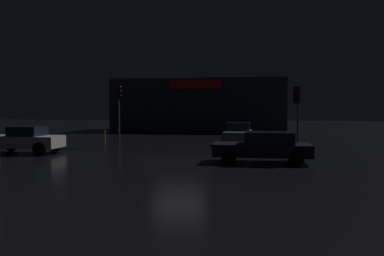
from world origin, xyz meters
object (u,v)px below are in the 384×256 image
(store_building, at_px, (200,105))
(car_crossing, at_px, (238,134))
(car_near, at_px, (25,140))
(traffic_signal_opposite, at_px, (119,100))
(traffic_signal_main, at_px, (297,104))
(car_far, at_px, (264,147))

(store_building, relative_size, car_crossing, 4.42)
(car_near, bearing_deg, traffic_signal_opposite, 51.36)
(traffic_signal_main, bearing_deg, car_far, -110.20)
(store_building, xyz_separation_m, car_near, (-6.87, -23.32, -2.06))
(car_near, xyz_separation_m, car_crossing, (11.61, 6.70, -0.00))
(traffic_signal_main, distance_m, car_far, 6.55)
(store_building, height_order, traffic_signal_opposite, store_building)
(traffic_signal_opposite, bearing_deg, car_near, -128.64)
(traffic_signal_main, height_order, car_near, traffic_signal_main)
(traffic_signal_main, relative_size, traffic_signal_opposite, 0.94)
(store_building, relative_size, traffic_signal_main, 4.85)
(traffic_signal_opposite, xyz_separation_m, car_crossing, (7.78, 1.90, -2.29))
(traffic_signal_opposite, xyz_separation_m, car_near, (-3.83, -4.79, -2.29))
(car_near, bearing_deg, car_crossing, 29.97)
(traffic_signal_opposite, bearing_deg, car_crossing, 13.75)
(car_near, relative_size, car_crossing, 0.97)
(car_far, xyz_separation_m, car_crossing, (-1.41, 8.48, 0.02))
(store_building, bearing_deg, traffic_signal_opposite, -99.29)
(car_near, relative_size, car_far, 0.91)
(traffic_signal_main, xyz_separation_m, traffic_signal_opposite, (-11.34, 0.72, 0.31))
(traffic_signal_main, xyz_separation_m, car_crossing, (-3.56, 2.62, -1.98))
(car_far, distance_m, car_crossing, 8.59)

